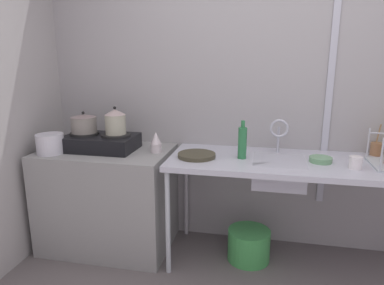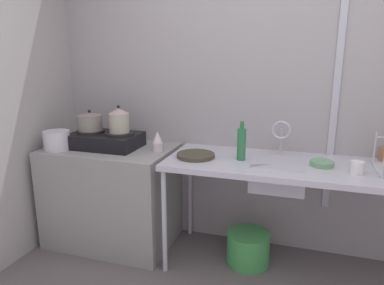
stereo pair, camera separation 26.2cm
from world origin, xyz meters
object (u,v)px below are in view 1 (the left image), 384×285
object	(u,v)px
small_bowl_on_drainboard	(321,160)
sink_basin	(278,172)
frying_pan	(197,155)
bucket_on_floor	(249,245)
percolator	(156,142)
faucet	(279,130)
pot_on_left_burner	(84,123)
pot_on_right_burner	(115,122)
cup_by_rack	(356,163)
bottle_by_sink	(242,142)
stove	(101,142)
pot_beside_stove	(50,144)
utensil_jar	(376,149)

from	to	relation	value
small_bowl_on_drainboard	sink_basin	bearing A→B (deg)	-178.71
frying_pan	bucket_on_floor	distance (m)	0.83
percolator	faucet	distance (m)	0.95
pot_on_left_burner	sink_basin	bearing A→B (deg)	-0.14
pot_on_left_burner	percolator	distance (m)	0.61
pot_on_left_burner	pot_on_right_burner	distance (m)	0.27
cup_by_rack	pot_on_right_burner	bearing A→B (deg)	176.51
small_bowl_on_drainboard	bottle_by_sink	distance (m)	0.56
percolator	bucket_on_floor	world-z (taller)	percolator
bottle_by_sink	percolator	bearing A→B (deg)	177.26
percolator	faucet	size ratio (longest dim) A/B	0.59
stove	frying_pan	world-z (taller)	stove
faucet	sink_basin	bearing A→B (deg)	-87.79
pot_on_left_burner	faucet	size ratio (longest dim) A/B	0.75
small_bowl_on_drainboard	bucket_on_floor	bearing A→B (deg)	-179.03
pot_on_left_burner	small_bowl_on_drainboard	xyz separation A→B (m)	(1.81, 0.00, -0.19)
sink_basin	frying_pan	size ratio (longest dim) A/B	1.32
bucket_on_floor	percolator	bearing A→B (deg)	178.35
stove	pot_on_left_burner	size ratio (longest dim) A/B	2.77
pot_beside_stove	stove	bearing A→B (deg)	29.31
pot_on_right_burner	percolator	bearing A→B (deg)	2.88
frying_pan	bucket_on_floor	size ratio (longest dim) A/B	0.86
faucet	small_bowl_on_drainboard	world-z (taller)	faucet
stove	pot_on_right_burner	bearing A→B (deg)	0.00
sink_basin	utensil_jar	size ratio (longest dim) A/B	1.58
bottle_by_sink	stove	bearing A→B (deg)	179.20
small_bowl_on_drainboard	bucket_on_floor	world-z (taller)	small_bowl_on_drainboard
percolator	sink_basin	size ratio (longest dim) A/B	0.43
pot_on_right_burner	faucet	bearing A→B (deg)	7.42
faucet	utensil_jar	size ratio (longest dim) A/B	1.16
pot_beside_stove	utensil_jar	xyz separation A→B (m)	(2.43, 0.46, -0.03)
faucet	cup_by_rack	bearing A→B (deg)	-28.53
stove	small_bowl_on_drainboard	bearing A→B (deg)	0.09
pot_on_right_burner	faucet	world-z (taller)	pot_on_right_burner
pot_on_right_burner	small_bowl_on_drainboard	distance (m)	1.55
pot_on_right_burner	pot_beside_stove	world-z (taller)	pot_on_right_burner
cup_by_rack	utensil_jar	size ratio (longest dim) A/B	0.36
pot_beside_stove	faucet	xyz separation A→B (m)	(1.71, 0.35, 0.11)
cup_by_rack	bottle_by_sink	xyz separation A→B (m)	(-0.76, 0.09, 0.08)
cup_by_rack	frying_pan	bearing A→B (deg)	177.33
pot_on_right_burner	utensil_jar	world-z (taller)	pot_on_right_burner
stove	bottle_by_sink	distance (m)	1.13
bottle_by_sink	small_bowl_on_drainboard	bearing A→B (deg)	1.91
utensil_jar	pot_beside_stove	bearing A→B (deg)	-169.34
cup_by_rack	bottle_by_sink	world-z (taller)	bottle_by_sink
faucet	frying_pan	distance (m)	0.65
pot_on_left_burner	percolator	size ratio (longest dim) A/B	1.26
percolator	bottle_by_sink	bearing A→B (deg)	-2.74
sink_basin	small_bowl_on_drainboard	xyz separation A→B (m)	(0.28, 0.01, 0.11)
small_bowl_on_drainboard	utensil_jar	world-z (taller)	utensil_jar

